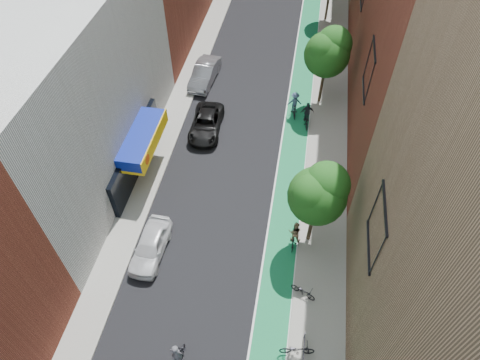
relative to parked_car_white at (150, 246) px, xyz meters
The scene contains 15 objects.
bike_lane 20.19m from the parked_car_white, 67.03° to the left, with size 2.00×68.00×0.01m, color #136F3E.
sidewalk_left 18.71m from the parked_car_white, 96.53° to the left, with size 2.00×68.00×0.15m, color gray.
sidewalk_right 21.29m from the parked_car_white, 60.82° to the left, with size 3.00×68.00×0.15m, color gray.
building_left_white 11.04m from the parked_car_white, 137.29° to the left, with size 8.00×20.00×12.00m, color silver.
tree_near 10.62m from the parked_car_white, 15.27° to the left, with size 3.40×3.36×6.42m.
tree_mid 19.58m from the parked_car_white, 60.17° to the left, with size 3.55×3.53×6.74m.
parked_car_white is the anchor object (origin of this frame).
parked_car_black 11.58m from the parked_car_white, 85.67° to the left, with size 2.28×4.96×1.38m, color black.
parked_car_silver 17.88m from the parked_car_white, 92.20° to the left, with size 1.72×4.94×1.63m, color gray.
cyclist_lead 7.08m from the parked_car_white, 61.38° to the right, with size 0.85×1.96×2.16m.
cyclist_lane_near 8.84m from the parked_car_white, 14.03° to the left, with size 0.85×1.59×2.04m.
cyclist_lane_mid 16.05m from the parked_car_white, 57.72° to the left, with size 1.07×1.93×2.09m.
cyclist_lane_far 16.49m from the parked_car_white, 62.98° to the left, with size 1.23×1.85×2.09m.
parked_bike_near 10.44m from the parked_car_white, 26.69° to the right, with size 0.64×1.83×0.96m, color black.
parked_bike_far 9.51m from the parked_car_white, ahead, with size 0.53×1.53×0.80m, color black.
Camera 1 is at (3.89, -5.56, 22.92)m, focal length 32.00 mm.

